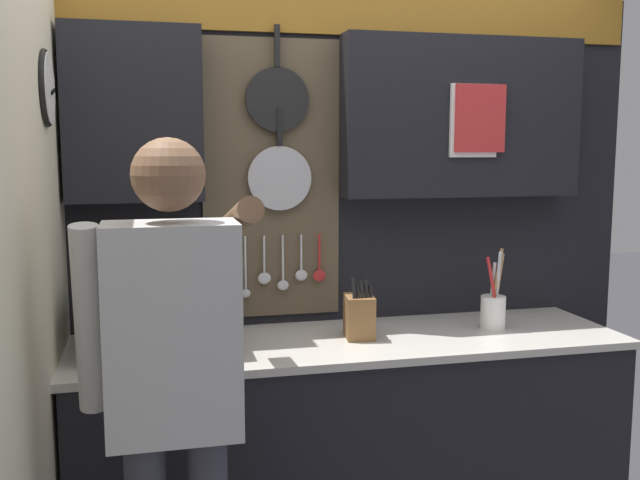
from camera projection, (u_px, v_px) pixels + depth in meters
name	position (u px, v px, depth m)	size (l,w,h in m)	color
base_cabinet_counter	(351.00, 446.00, 2.92)	(2.20, 0.64, 0.90)	black
back_wall_unit	(341.00, 199.00, 3.07)	(2.77, 0.23, 2.33)	black
side_wall	(36.00, 307.00, 2.19)	(0.07, 1.60, 2.33)	beige
microwave	(159.00, 315.00, 2.66)	(0.50, 0.36, 0.27)	black
knife_block	(359.00, 316.00, 2.85)	(0.13, 0.16, 0.25)	brown
utensil_crock	(493.00, 309.00, 2.99)	(0.10, 0.10, 0.34)	white
person	(174.00, 374.00, 2.07)	(0.54, 0.66, 1.69)	#383842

